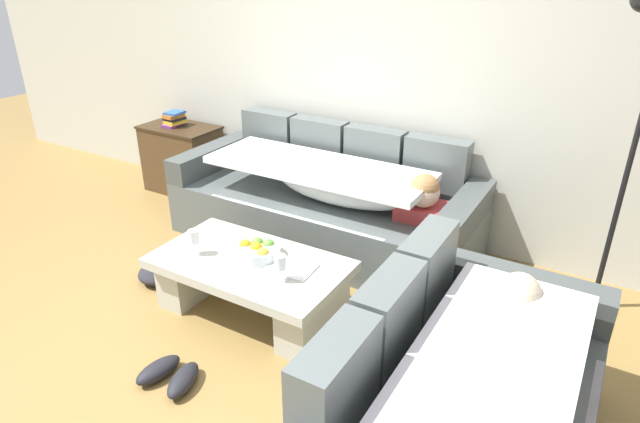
{
  "coord_description": "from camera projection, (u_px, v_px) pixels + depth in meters",
  "views": [
    {
      "loc": [
        1.87,
        -1.66,
        2.06
      ],
      "look_at": [
        0.24,
        1.09,
        0.55
      ],
      "focal_mm": 30.09,
      "sensor_mm": 36.0,
      "label": 1
    }
  ],
  "objects": [
    {
      "name": "couch_near_window",
      "position": [
        463.0,
        413.0,
        2.24
      ],
      "size": [
        0.92,
        1.73,
        0.88
      ],
      "rotation": [
        0.0,
        0.0,
        1.57
      ],
      "color": "#525A5A",
      "rests_on": "ground_plane"
    },
    {
      "name": "wine_glass_near_right",
      "position": [
        280.0,
        263.0,
        3.03
      ],
      "size": [
        0.07,
        0.07,
        0.17
      ],
      "color": "silver",
      "rests_on": "coffee_table"
    },
    {
      "name": "coffee_table",
      "position": [
        251.0,
        280.0,
        3.35
      ],
      "size": [
        1.2,
        0.68,
        0.38
      ],
      "color": "#B2B5A9",
      "rests_on": "ground_plane"
    },
    {
      "name": "pair_of_shoes",
      "position": [
        171.0,
        375.0,
        2.86
      ],
      "size": [
        0.35,
        0.3,
        0.09
      ],
      "color": "black",
      "rests_on": "ground_plane"
    },
    {
      "name": "wine_glass_near_left",
      "position": [
        194.0,
        238.0,
        3.31
      ],
      "size": [
        0.07,
        0.07,
        0.17
      ],
      "color": "silver",
      "rests_on": "coffee_table"
    },
    {
      "name": "open_magazine",
      "position": [
        291.0,
        268.0,
        3.2
      ],
      "size": [
        0.29,
        0.23,
        0.01
      ],
      "primitive_type": "cube",
      "rotation": [
        0.0,
        0.0,
        0.07
      ],
      "color": "white",
      "rests_on": "coffee_table"
    },
    {
      "name": "couch_along_wall",
      "position": [
        328.0,
        205.0,
        4.15
      ],
      "size": [
        2.37,
        0.92,
        0.88
      ],
      "color": "#525A5A",
      "rests_on": "ground_plane"
    },
    {
      "name": "crumpled_garment",
      "position": [
        165.0,
        269.0,
        3.8
      ],
      "size": [
        0.33,
        0.4,
        0.12
      ],
      "primitive_type": "ellipsoid",
      "rotation": [
        0.0,
        0.0,
        1.56
      ],
      "color": "#232328",
      "rests_on": "ground_plane"
    },
    {
      "name": "book_stack_on_cabinet",
      "position": [
        174.0,
        119.0,
        4.99
      ],
      "size": [
        0.16,
        0.22,
        0.13
      ],
      "color": "#72337F",
      "rests_on": "side_cabinet"
    },
    {
      "name": "back_wall",
      "position": [
        363.0,
        60.0,
        4.13
      ],
      "size": [
        9.0,
        0.1,
        2.7
      ],
      "primitive_type": "cube",
      "color": "beige",
      "rests_on": "ground_plane"
    },
    {
      "name": "side_cabinet",
      "position": [
        183.0,
        159.0,
        5.14
      ],
      "size": [
        0.72,
        0.44,
        0.64
      ],
      "color": "#4A341E",
      "rests_on": "ground_plane"
    },
    {
      "name": "fruit_bowl",
      "position": [
        258.0,
        250.0,
        3.32
      ],
      "size": [
        0.28,
        0.28,
        0.1
      ],
      "color": "silver",
      "rests_on": "coffee_table"
    },
    {
      "name": "floor_lamp",
      "position": [
        624.0,
        143.0,
        3.01
      ],
      "size": [
        0.33,
        0.31,
        1.95
      ],
      "color": "black",
      "rests_on": "ground_plane"
    },
    {
      "name": "ground_plane",
      "position": [
        185.0,
        360.0,
        3.03
      ],
      "size": [
        14.0,
        14.0,
        0.0
      ],
      "primitive_type": "plane",
      "color": "olive"
    }
  ]
}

